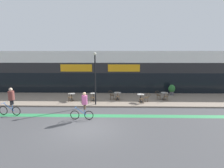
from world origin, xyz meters
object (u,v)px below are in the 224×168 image
(cafe_chair_0_near, at_px, (70,97))
(cafe_chair_2_near, at_px, (118,96))
(lamp_post, at_px, (95,75))
(cyclist_1, at_px, (11,99))
(cafe_chair_4_near, at_px, (166,96))
(cafe_chair_2_side, at_px, (111,94))
(cyclist_0, at_px, (84,104))
(cafe_chair_3_side, at_px, (147,97))
(bistro_table_0, at_px, (72,95))
(cafe_chair_1_near, at_px, (92,97))
(bistro_table_3, at_px, (141,96))
(planter_pot, at_px, (172,89))
(cafe_chair_4_side, at_px, (158,94))
(cafe_chair_3_near, at_px, (142,98))
(bistro_table_4, at_px, (164,95))
(bistro_table_2, at_px, (117,94))
(bistro_table_1, at_px, (93,95))

(cafe_chair_0_near, xyz_separation_m, cafe_chair_2_near, (4.60, 0.51, 0.00))
(lamp_post, bearing_deg, cyclist_1, -156.09)
(cafe_chair_4_near, bearing_deg, cafe_chair_0_near, 100.19)
(cafe_chair_2_side, relative_size, cyclist_0, 0.45)
(cafe_chair_2_near, relative_size, cafe_chair_3_side, 1.00)
(cafe_chair_0_near, height_order, cafe_chair_3_side, same)
(bistro_table_0, bearing_deg, cafe_chair_2_side, 7.41)
(cyclist_1, bearing_deg, cafe_chair_1_near, -143.56)
(bistro_table_3, distance_m, cafe_chair_2_near, 2.25)
(cafe_chair_2_side, relative_size, planter_pot, 0.75)
(cafe_chair_4_side, bearing_deg, cafe_chair_4_near, -40.60)
(cafe_chair_1_near, bearing_deg, cafe_chair_3_near, -100.34)
(bistro_table_3, distance_m, cafe_chair_3_side, 0.63)
(bistro_table_0, bearing_deg, cafe_chair_0_near, -90.50)
(cafe_chair_1_near, bearing_deg, cyclist_1, 115.12)
(cafe_chair_0_near, bearing_deg, bistro_table_4, -78.56)
(cafe_chair_3_near, distance_m, cafe_chair_4_near, 2.72)
(lamp_post, bearing_deg, cafe_chair_4_near, 11.55)
(planter_pot, xyz_separation_m, cyclist_0, (-8.59, -7.55, 0.37))
(cafe_chair_4_side, distance_m, cyclist_1, 13.24)
(bistro_table_2, height_order, bistro_table_4, bistro_table_4)
(cafe_chair_3_near, bearing_deg, cafe_chair_4_side, -52.20)
(cafe_chair_4_near, xyz_separation_m, lamp_post, (-6.79, -1.39, 2.24))
(cafe_chair_3_side, bearing_deg, cafe_chair_2_side, -6.90)
(lamp_post, bearing_deg, cafe_chair_2_side, 54.30)
(bistro_table_0, relative_size, lamp_post, 0.15)
(cafe_chair_0_near, relative_size, cafe_chair_1_near, 1.00)
(bistro_table_2, distance_m, cafe_chair_2_near, 0.63)
(cyclist_1, bearing_deg, cyclist_0, 177.54)
(planter_pot, bearing_deg, bistro_table_0, -166.50)
(cafe_chair_2_side, bearing_deg, cafe_chair_3_near, -24.29)
(cyclist_0, bearing_deg, bistro_table_2, -112.26)
(cafe_chair_4_side, height_order, cyclist_0, cyclist_0)
(cyclist_1, bearing_deg, bistro_table_1, -139.19)
(bistro_table_3, bearing_deg, cafe_chair_1_near, -176.78)
(bistro_table_0, distance_m, cafe_chair_0_near, 0.63)
(bistro_table_0, bearing_deg, bistro_table_4, 3.55)
(bistro_table_0, height_order, cafe_chair_2_side, cafe_chair_2_side)
(cafe_chair_3_side, bearing_deg, cafe_chair_4_near, -159.72)
(cafe_chair_4_side, distance_m, planter_pot, 2.83)
(bistro_table_4, relative_size, cafe_chair_2_near, 0.82)
(bistro_table_0, height_order, planter_pot, planter_pot)
(cafe_chair_2_side, height_order, cafe_chair_3_near, same)
(cafe_chair_3_near, xyz_separation_m, cafe_chair_3_side, (0.62, 0.61, 0.00))
(bistro_table_0, xyz_separation_m, bistro_table_4, (9.36, 0.58, 0.01))
(cafe_chair_1_near, height_order, cafe_chair_2_side, same)
(cafe_chair_3_near, bearing_deg, cafe_chair_1_near, 82.58)
(cafe_chair_4_near, bearing_deg, planter_pot, -21.22)
(bistro_table_1, xyz_separation_m, cafe_chair_3_near, (4.65, -0.99, -0.01))
(cyclist_0, bearing_deg, bistro_table_4, -140.67)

